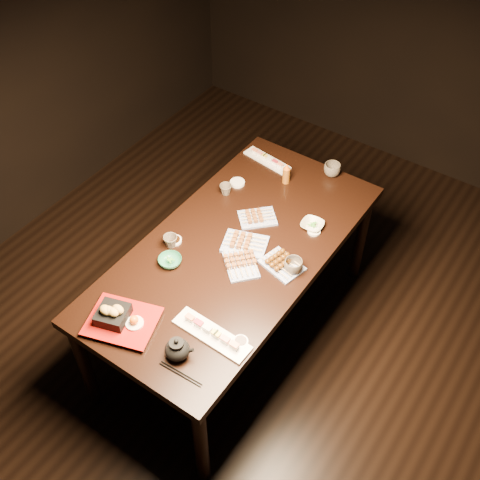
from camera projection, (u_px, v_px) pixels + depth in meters
The scene contains 23 objects.
ground at pixel (233, 381), 3.51m from camera, with size 5.00×5.00×0.00m, color black.
dining_table at pixel (235, 292), 3.50m from camera, with size 0.90×1.80×0.75m, color black.
sushi_platter_near at pixel (212, 332), 2.82m from camera, with size 0.40×0.11×0.05m, color white, non-canonical shape.
sushi_platter_far at pixel (267, 158), 3.73m from camera, with size 0.32×0.09×0.04m, color white, non-canonical shape.
yakitori_plate_center at pixel (245, 241), 3.22m from camera, with size 0.24×0.17×0.06m, color #828EB6, non-canonical shape.
yakitori_plate_right at pixel (241, 262), 3.12m from camera, with size 0.22×0.16×0.05m, color #828EB6, non-canonical shape.
yakitori_plate_left at pixel (257, 216), 3.36m from camera, with size 0.20×0.15×0.05m, color #828EB6, non-canonical shape.
tsukune_plate at pixel (282, 263), 3.12m from camera, with size 0.21×0.16×0.05m, color #828EB6, non-canonical shape.
edamame_bowl_green at pixel (170, 261), 3.14m from camera, with size 0.12×0.12×0.04m, color #277750.
edamame_bowl_cream at pixel (312, 225), 3.33m from camera, with size 0.12×0.12×0.03m, color beige.
tempura_tray at pixel (121, 316), 2.84m from camera, with size 0.33×0.26×0.12m, color black, non-canonical shape.
teacup_near_left at pixel (171, 241), 3.21m from camera, with size 0.08×0.08×0.07m, color #4F473D.
teacup_mid_right at pixel (293, 266), 3.09m from camera, with size 0.10×0.10×0.08m, color #4F473D.
teacup_far_left at pixel (226, 189), 3.51m from camera, with size 0.07×0.07×0.07m, color #4F473D.
teacup_far_right at pixel (332, 170), 3.62m from camera, with size 0.10×0.10×0.08m, color #4F473D.
teapot at pixel (177, 348), 2.72m from camera, with size 0.14×0.14×0.12m, color black, non-canonical shape.
condiment_bottle at pixel (286, 173), 3.55m from camera, with size 0.04×0.04×0.14m, color brown.
sauce_dish_west at pixel (174, 240), 3.26m from camera, with size 0.08×0.08×0.01m, color white.
sauce_dish_east at pixel (314, 231), 3.30m from camera, with size 0.07×0.07×0.01m, color white.
sauce_dish_se at pixel (241, 341), 2.80m from camera, with size 0.07×0.07×0.01m, color white.
sauce_dish_nw at pixel (237, 183), 3.59m from camera, with size 0.09×0.09×0.02m, color white.
chopsticks_near at pixel (123, 337), 2.82m from camera, with size 0.22×0.02×0.01m, color black, non-canonical shape.
chopsticks_se at pixel (181, 374), 2.69m from camera, with size 0.23×0.02×0.01m, color black, non-canonical shape.
Camera 1 is at (1.08, -1.48, 3.11)m, focal length 45.00 mm.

